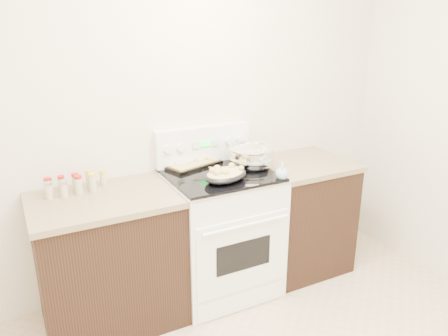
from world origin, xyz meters
TOP-DOWN VIEW (x-y plane):
  - room_shell at (0.00, 0.00)m, footprint 4.10×3.60m
  - counter_left at (-0.48, 1.43)m, footprint 0.93×0.67m
  - counter_right at (1.08, 1.43)m, footprint 0.73×0.67m
  - kitchen_range at (0.35, 1.42)m, footprint 0.78×0.73m
  - mixing_bowl at (0.62, 1.44)m, footprint 0.38×0.38m
  - roasting_pan at (0.31, 1.27)m, footprint 0.40×0.35m
  - baking_sheet at (0.23, 1.70)m, footprint 0.48×0.40m
  - wooden_spoon at (0.36, 1.39)m, footprint 0.18×0.22m
  - blue_ladle at (0.69, 1.15)m, footprint 0.20×0.25m
  - spice_jars at (-0.63, 1.59)m, footprint 0.40×0.15m

SIDE VIEW (x-z plane):
  - counter_left at x=-0.48m, z-range 0.00..0.92m
  - counter_right at x=1.08m, z-range 0.00..0.92m
  - kitchen_range at x=0.35m, z-range -0.12..1.10m
  - wooden_spoon at x=0.36m, z-range 0.93..0.98m
  - baking_sheet at x=0.23m, z-range 0.93..0.99m
  - spice_jars at x=-0.63m, z-range 0.91..1.04m
  - blue_ladle at x=0.69m, z-range 0.92..1.03m
  - roasting_pan at x=0.31m, z-range 0.93..1.05m
  - mixing_bowl at x=0.62m, z-range 0.92..1.12m
  - room_shell at x=0.00m, z-range 0.33..3.08m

